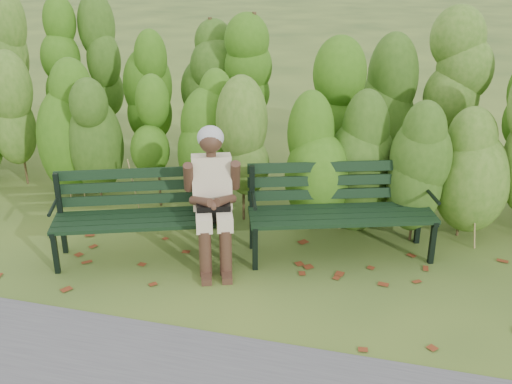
# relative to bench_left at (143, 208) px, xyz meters

# --- Properties ---
(ground) EXTENTS (80.00, 80.00, 0.00)m
(ground) POSITION_rel_bench_left_xyz_m (1.14, -0.19, -0.52)
(ground) COLOR #2F461D
(hedge_band) EXTENTS (11.04, 1.67, 2.42)m
(hedge_band) POSITION_rel_bench_left_xyz_m (1.14, 1.67, 0.74)
(hedge_band) COLOR #47381E
(hedge_band) RESTS_ON ground
(leaf_litter) EXTENTS (5.88, 2.11, 0.01)m
(leaf_litter) POSITION_rel_bench_left_xyz_m (0.81, -0.21, -0.52)
(leaf_litter) COLOR maroon
(leaf_litter) RESTS_ON ground
(bench_left) EXTENTS (1.85, 1.17, 0.88)m
(bench_left) POSITION_rel_bench_left_xyz_m (0.00, 0.00, 0.00)
(bench_left) COLOR black
(bench_left) RESTS_ON ground
(bench_right) EXTENTS (1.95, 1.17, 0.93)m
(bench_right) POSITION_rel_bench_left_xyz_m (1.91, 0.56, 0.03)
(bench_right) COLOR black
(bench_right) RESTS_ON ground
(seated_woman) EXTENTS (0.65, 0.88, 1.37)m
(seated_woman) POSITION_rel_bench_left_xyz_m (0.72, 0.08, 0.24)
(seated_woman) COLOR beige
(seated_woman) RESTS_ON ground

